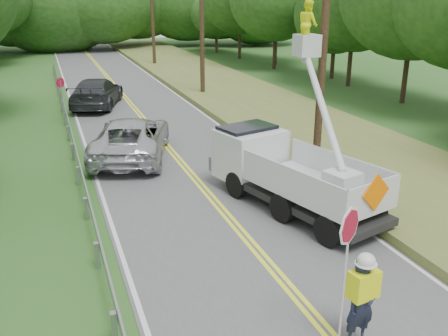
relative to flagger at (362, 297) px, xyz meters
name	(u,v)px	position (x,y,z in m)	size (l,w,h in m)	color
ground	(323,328)	(-0.37, 0.67, -1.09)	(140.00, 140.00, 0.00)	#27581B
road	(165,144)	(-0.37, 14.67, -1.08)	(7.20, 96.00, 0.03)	#4F4F52
guardrail	(71,135)	(-4.39, 15.58, -0.54)	(0.18, 48.00, 0.77)	#94969B
utility_poles	(243,19)	(4.63, 17.69, 4.17)	(1.60, 43.30, 10.00)	black
tall_grass_verge	(302,127)	(6.73, 14.67, -0.94)	(7.00, 96.00, 0.30)	#546E2E
treeline_horizon	(81,2)	(-0.16, 56.96, 4.41)	(55.84, 15.01, 12.06)	#1D4214
flagger	(362,297)	(0.00, 0.00, 0.00)	(1.14, 0.54, 3.02)	#191E33
bucket_truck	(279,155)	(1.80, 7.30, 0.38)	(4.34, 7.21, 6.30)	black
suv_silver	(131,138)	(-2.10, 13.20, -0.23)	(2.79, 6.06, 1.68)	silver
suv_darkgrey	(97,92)	(-2.37, 23.74, -0.22)	(2.38, 5.86, 1.70)	#313438
stop_sign_permanent	(62,94)	(-4.49, 19.81, 0.54)	(0.43, 0.34, 2.48)	#94969B
yard_sign	(391,191)	(4.99, 5.48, -0.63)	(0.43, 0.21, 0.66)	white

